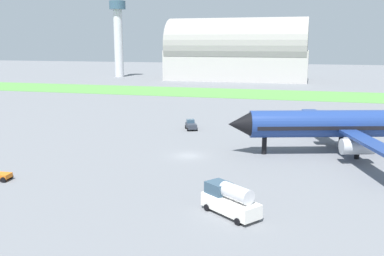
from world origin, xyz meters
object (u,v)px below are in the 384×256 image
(pushback_tug_midfield, at_px, (191,125))
(fuel_truck_by_runway, at_px, (230,200))
(baggage_cart_near_gate, at_px, (1,176))
(airplane_midfield_jet, at_px, (343,124))
(control_tower, at_px, (118,33))

(pushback_tug_midfield, bearing_deg, fuel_truck_by_runway, 175.59)
(baggage_cart_near_gate, bearing_deg, airplane_midfield_jet, 26.95)
(airplane_midfield_jet, relative_size, fuel_truck_by_runway, 5.35)
(baggage_cart_near_gate, bearing_deg, fuel_truck_by_runway, -10.47)
(pushback_tug_midfield, bearing_deg, airplane_midfield_jet, -138.43)
(airplane_midfield_jet, xyz_separation_m, control_tower, (-98.63, 132.90, 17.22))
(airplane_midfield_jet, bearing_deg, pushback_tug_midfield, -40.40)
(airplane_midfield_jet, relative_size, pushback_tug_midfield, 8.84)
(fuel_truck_by_runway, bearing_deg, baggage_cart_near_gate, 30.51)
(pushback_tug_midfield, bearing_deg, baggage_cart_near_gate, 133.88)
(airplane_midfield_jet, height_order, control_tower, control_tower)
(fuel_truck_by_runway, relative_size, control_tower, 0.18)
(airplane_midfield_jet, xyz_separation_m, pushback_tug_midfield, (-27.64, 11.98, -3.73))
(baggage_cart_near_gate, distance_m, fuel_truck_by_runway, 29.98)
(airplane_midfield_jet, distance_m, pushback_tug_midfield, 30.36)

